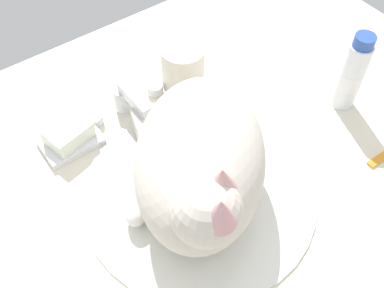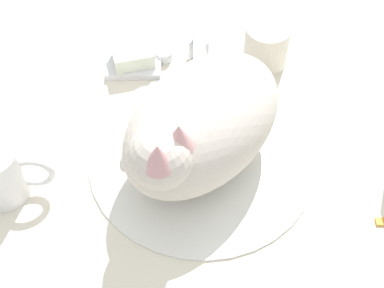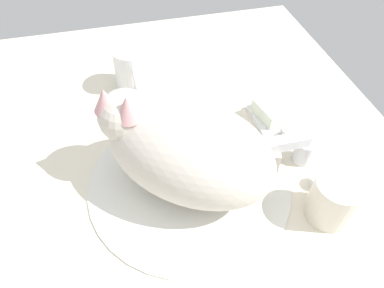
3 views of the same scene
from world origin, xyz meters
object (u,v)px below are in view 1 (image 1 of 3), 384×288
Objects in this scene: faucet at (127,99)px; rinse_cup at (183,67)px; cat at (199,163)px; soap_bar at (68,133)px; toothpaste_bottle at (350,73)px.

rinse_cup reaches higher than faucet.
faucet is 0.46× the size of cat.
cat is 4.10× the size of rinse_cup.
rinse_cup is at bearing 1.67° from soap_bar.
rinse_cup is (11.00, 0.02, 1.06)cm from faucet.
soap_bar is 44.73cm from toothpaste_bottle.
soap_bar is at bearing 117.63° from cat.
soap_bar is 0.47× the size of toothpaste_bottle.
rinse_cup is (11.65, 20.10, -4.43)cm from cat.
cat is at bearing -62.37° from soap_bar.
cat is 30.49cm from toothpaste_bottle.
cat is 22.70cm from soap_bar.
toothpaste_bottle is (18.77, -18.96, 2.66)cm from rinse_cup.
cat is 4.84× the size of soap_bar.
faucet is 1.03× the size of toothpaste_bottle.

